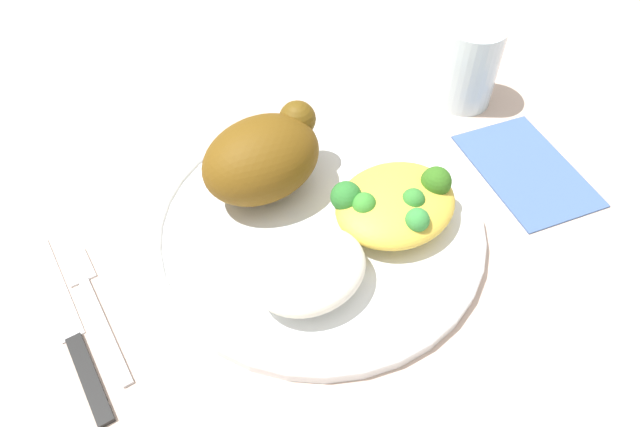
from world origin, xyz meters
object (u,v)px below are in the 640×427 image
object	(u,v)px
plate	(320,225)
mac_cheese_with_broccoli	(395,203)
knife	(73,338)
napkin	(527,169)
roasted_chicken	(264,157)
water_glass	(469,65)
rice_pile	(309,270)
fork	(94,304)

from	to	relation	value
plate	mac_cheese_with_broccoli	xyz separation A→B (m)	(0.06, -0.03, 0.02)
knife	napkin	size ratio (longest dim) A/B	1.37
roasted_chicken	water_glass	world-z (taller)	water_glass
rice_pile	knife	bearing A→B (deg)	158.23
mac_cheese_with_broccoli	fork	world-z (taller)	mac_cheese_with_broccoli
fork	roasted_chicken	bearing A→B (deg)	7.17
plate	knife	distance (m)	0.22
mac_cheese_with_broccoli	plate	bearing A→B (deg)	149.43
fork	knife	distance (m)	0.03
mac_cheese_with_broccoli	knife	xyz separation A→B (m)	(-0.28, 0.05, -0.03)
fork	rice_pile	bearing A→B (deg)	-30.84
rice_pile	napkin	distance (m)	0.26
mac_cheese_with_broccoli	fork	xyz separation A→B (m)	(-0.25, 0.07, -0.03)
plate	mac_cheese_with_broccoli	distance (m)	0.07
napkin	fork	bearing A→B (deg)	166.47
plate	roasted_chicken	distance (m)	0.08
fork	plate	bearing A→B (deg)	-11.99
napkin	roasted_chicken	bearing A→B (deg)	152.02
roasted_chicken	napkin	size ratio (longest dim) A/B	0.86
roasted_chicken	mac_cheese_with_broccoli	size ratio (longest dim) A/B	1.07
plate	water_glass	world-z (taller)	water_glass
plate	water_glass	size ratio (longest dim) A/B	3.24
rice_pile	water_glass	xyz separation A→B (m)	(0.28, 0.11, 0.01)
mac_cheese_with_broccoli	roasted_chicken	bearing A→B (deg)	126.54
mac_cheese_with_broccoli	water_glass	size ratio (longest dim) A/B	1.23
rice_pile	napkin	xyz separation A→B (m)	(0.26, -0.01, -0.03)
mac_cheese_with_broccoli	water_glass	bearing A→B (deg)	27.71
rice_pile	fork	bearing A→B (deg)	149.16
plate	roasted_chicken	bearing A→B (deg)	103.85
rice_pile	mac_cheese_with_broccoli	xyz separation A→B (m)	(0.10, 0.02, -0.00)
mac_cheese_with_broccoli	napkin	world-z (taller)	mac_cheese_with_broccoli
mac_cheese_with_broccoli	rice_pile	bearing A→B (deg)	-171.53
napkin	water_glass	bearing A→B (deg)	77.14
mac_cheese_with_broccoli	water_glass	xyz separation A→B (m)	(0.18, 0.10, 0.01)
water_glass	plate	bearing A→B (deg)	-165.40
knife	water_glass	xyz separation A→B (m)	(0.46, 0.04, 0.04)
mac_cheese_with_broccoli	napkin	xyz separation A→B (m)	(0.15, -0.02, -0.03)
rice_pile	napkin	world-z (taller)	rice_pile
roasted_chicken	rice_pile	xyz separation A→B (m)	(-0.03, -0.11, -0.02)
roasted_chicken	knife	distance (m)	0.21
mac_cheese_with_broccoli	fork	bearing A→B (deg)	163.46
rice_pile	mac_cheese_with_broccoli	world-z (taller)	mac_cheese_with_broccoli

